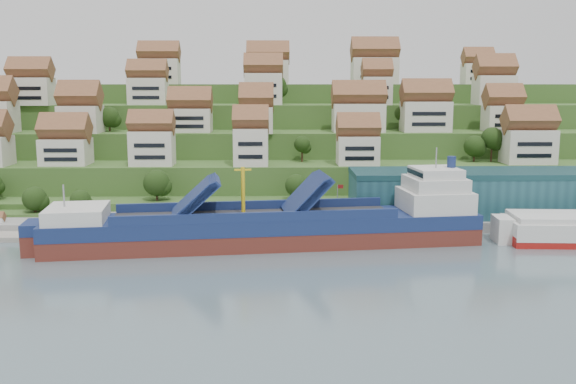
{
  "coord_description": "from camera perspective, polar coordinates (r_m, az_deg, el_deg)",
  "views": [
    {
      "loc": [
        4.8,
        -123.07,
        31.2
      ],
      "look_at": [
        7.62,
        14.0,
        8.0
      ],
      "focal_mm": 40.0,
      "sensor_mm": 36.0,
      "label": 1
    }
  ],
  "objects": [
    {
      "name": "hillside",
      "position": [
        227.6,
        -2.39,
        4.42
      ],
      "size": [
        260.0,
        128.0,
        31.0
      ],
      "color": "#2D4C1E",
      "rests_on": "ground"
    },
    {
      "name": "quay",
      "position": [
        142.13,
        4.99,
        -2.66
      ],
      "size": [
        180.0,
        14.0,
        2.2
      ],
      "primitive_type": "cube",
      "color": "gray",
      "rests_on": "ground"
    },
    {
      "name": "hillside_trees",
      "position": [
        168.23,
        -6.9,
        4.42
      ],
      "size": [
        136.78,
        62.41,
        30.83
      ],
      "color": "#213C14",
      "rests_on": "ground"
    },
    {
      "name": "flagpole",
      "position": [
        135.93,
        4.46,
        -0.73
      ],
      "size": [
        1.28,
        0.16,
        8.0
      ],
      "color": "gray",
      "rests_on": "quay"
    },
    {
      "name": "ground",
      "position": [
        127.05,
        -3.32,
        -4.63
      ],
      "size": [
        300.0,
        300.0,
        0.0
      ],
      "primitive_type": "plane",
      "color": "slate",
      "rests_on": "ground"
    },
    {
      "name": "cargo_ship",
      "position": [
        125.38,
        -0.95,
        -3.17
      ],
      "size": [
        84.44,
        22.93,
        18.59
      ],
      "rotation": [
        0.0,
        0.0,
        0.12
      ],
      "color": "#5C241C",
      "rests_on": "ground"
    },
    {
      "name": "hillside_village",
      "position": [
        183.5,
        -2.23,
        7.44
      ],
      "size": [
        157.01,
        62.77,
        28.44
      ],
      "color": "beige",
      "rests_on": "ground"
    },
    {
      "name": "warehouse",
      "position": [
        149.74,
        17.21,
        -0.05
      ],
      "size": [
        60.0,
        15.0,
        10.0
      ],
      "primitive_type": "cube",
      "color": "#21505A",
      "rests_on": "quay"
    }
  ]
}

